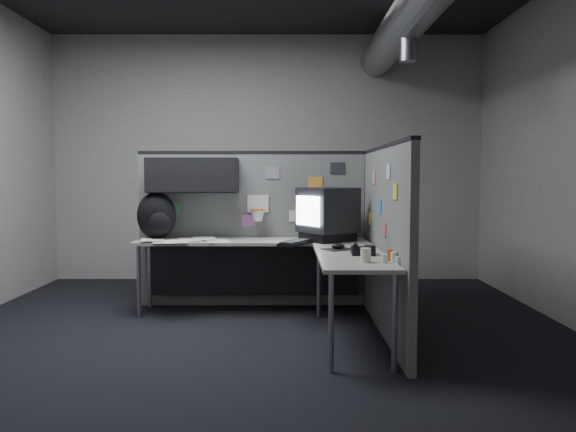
{
  "coord_description": "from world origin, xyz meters",
  "views": [
    {
      "loc": [
        0.26,
        -4.6,
        1.36
      ],
      "look_at": [
        0.26,
        0.35,
        1.01
      ],
      "focal_mm": 35.0,
      "sensor_mm": 36.0,
      "label": 1
    }
  ],
  "objects_px": {
    "monitor": "(328,214)",
    "desk": "(276,255)",
    "phone": "(362,250)",
    "keyboard": "(296,243)",
    "backpack": "(157,216)"
  },
  "relations": [
    {
      "from": "monitor",
      "to": "phone",
      "type": "xyz_separation_m",
      "value": [
        0.22,
        -0.96,
        -0.23
      ]
    },
    {
      "from": "keyboard",
      "to": "phone",
      "type": "bearing_deg",
      "value": -66.68
    },
    {
      "from": "desk",
      "to": "phone",
      "type": "xyz_separation_m",
      "value": [
        0.72,
        -0.78,
        0.15
      ]
    },
    {
      "from": "desk",
      "to": "keyboard",
      "type": "distance_m",
      "value": 0.26
    },
    {
      "from": "monitor",
      "to": "phone",
      "type": "bearing_deg",
      "value": -66.98
    },
    {
      "from": "desk",
      "to": "monitor",
      "type": "xyz_separation_m",
      "value": [
        0.51,
        0.19,
        0.39
      ]
    },
    {
      "from": "monitor",
      "to": "backpack",
      "type": "height_order",
      "value": "monitor"
    },
    {
      "from": "monitor",
      "to": "keyboard",
      "type": "height_order",
      "value": "monitor"
    },
    {
      "from": "keyboard",
      "to": "phone",
      "type": "distance_m",
      "value": 0.85
    },
    {
      "from": "monitor",
      "to": "desk",
      "type": "bearing_deg",
      "value": -149.24
    },
    {
      "from": "keyboard",
      "to": "phone",
      "type": "height_order",
      "value": "phone"
    },
    {
      "from": "desk",
      "to": "monitor",
      "type": "relative_size",
      "value": 3.62
    },
    {
      "from": "keyboard",
      "to": "backpack",
      "type": "xyz_separation_m",
      "value": [
        -1.39,
        0.42,
        0.22
      ]
    },
    {
      "from": "monitor",
      "to": "keyboard",
      "type": "xyz_separation_m",
      "value": [
        -0.31,
        -0.29,
        -0.25
      ]
    },
    {
      "from": "backpack",
      "to": "keyboard",
      "type": "bearing_deg",
      "value": -20.36
    }
  ]
}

